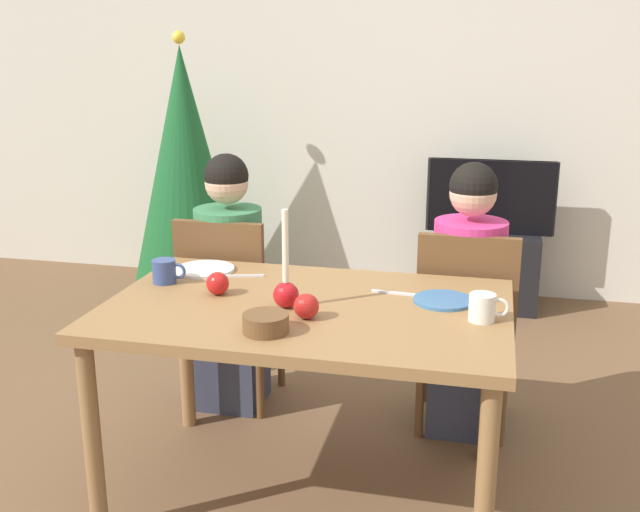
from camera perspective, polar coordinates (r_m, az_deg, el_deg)
name	(u,v)px	position (r m, az deg, el deg)	size (l,w,h in m)	color
ground_plane	(308,493)	(2.93, -0.94, -17.67)	(7.68, 7.68, 0.00)	brown
back_wall	(404,95)	(5.01, 6.44, 12.13)	(6.40, 0.10, 2.60)	beige
dining_table	(307,327)	(2.62, -1.01, -5.44)	(1.40, 0.90, 0.75)	olive
chair_left	(228,301)	(3.37, -7.06, -3.46)	(0.40, 0.40, 0.90)	brown
chair_right	(466,320)	(3.18, 11.10, -4.86)	(0.40, 0.40, 0.90)	brown
person_left_child	(230,287)	(3.38, -6.90, -2.36)	(0.30, 0.30, 1.17)	#33384C
person_right_child	(467,305)	(3.19, 11.18, -3.69)	(0.30, 0.30, 1.17)	#33384C
tv_stand	(486,269)	(4.87, 12.62, -0.98)	(0.64, 0.40, 0.48)	black
tv	(491,197)	(4.76, 12.96, 4.45)	(0.79, 0.05, 0.46)	black
christmas_tree	(185,165)	(4.84, -10.31, 6.86)	(0.71, 0.71, 1.70)	brown
candle_centerpiece	(286,288)	(2.55, -2.63, -2.46)	(0.09, 0.09, 0.34)	red
plate_left	(205,269)	(3.01, -8.82, -1.01)	(0.24, 0.24, 0.01)	white
plate_right	(443,300)	(2.65, 9.43, -3.37)	(0.21, 0.21, 0.01)	teal
mug_left	(165,271)	(2.87, -11.80, -1.15)	(0.13, 0.09, 0.09)	#33477F
mug_right	(483,307)	(2.49, 12.40, -3.87)	(0.13, 0.09, 0.09)	silver
fork_left	(241,276)	(2.91, -6.08, -1.52)	(0.18, 0.01, 0.01)	silver
fork_right	(396,293)	(2.71, 5.82, -2.85)	(0.18, 0.01, 0.01)	silver
bowl_walnuts	(266,323)	(2.35, -4.18, -5.15)	(0.15, 0.15, 0.06)	brown
apple_near_candle	(306,306)	(2.45, -1.06, -3.87)	(0.09, 0.09, 0.09)	#B11C19
apple_by_left_plate	(218,283)	(2.71, -7.85, -2.10)	(0.08, 0.08, 0.08)	#B51715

